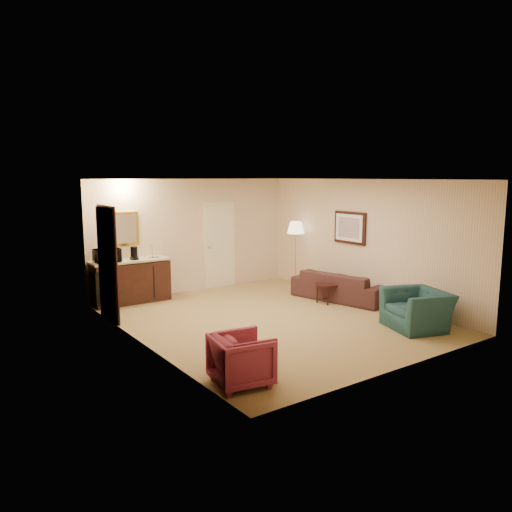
% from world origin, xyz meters
% --- Properties ---
extents(ground, '(6.00, 6.00, 0.00)m').
position_xyz_m(ground, '(0.00, 0.00, 0.00)').
color(ground, '#9C884F').
rests_on(ground, ground).
extents(room_walls, '(5.02, 6.01, 2.61)m').
position_xyz_m(room_walls, '(-0.10, 0.77, 1.72)').
color(room_walls, beige).
rests_on(room_walls, ground).
extents(wetbar_cabinet, '(1.64, 0.58, 0.92)m').
position_xyz_m(wetbar_cabinet, '(-1.65, 2.72, 0.46)').
color(wetbar_cabinet, black).
rests_on(wetbar_cabinet, ground).
extents(sofa, '(1.08, 2.19, 0.82)m').
position_xyz_m(sofa, '(2.15, 0.32, 0.41)').
color(sofa, black).
rests_on(sofa, ground).
extents(teal_armchair, '(0.98, 1.21, 0.92)m').
position_xyz_m(teal_armchair, '(1.77, -1.95, 0.46)').
color(teal_armchair, '#1C3E46').
rests_on(teal_armchair, ground).
extents(rose_chair_near, '(0.70, 0.74, 0.67)m').
position_xyz_m(rose_chair_near, '(-1.90, -2.00, 0.33)').
color(rose_chair_near, '#8C2D43').
rests_on(rose_chair_near, ground).
extents(rose_chair_far, '(0.77, 0.81, 0.72)m').
position_xyz_m(rose_chair_far, '(-2.09, -2.18, 0.36)').
color(rose_chair_far, '#8C2D43').
rests_on(rose_chair_far, ground).
extents(coffee_table, '(0.78, 0.58, 0.41)m').
position_xyz_m(coffee_table, '(1.80, 0.29, 0.21)').
color(coffee_table, black).
rests_on(coffee_table, ground).
extents(floor_lamp, '(0.44, 0.44, 1.60)m').
position_xyz_m(floor_lamp, '(2.20, 1.92, 0.80)').
color(floor_lamp, gold).
rests_on(floor_lamp, ground).
extents(waste_bin, '(0.29, 0.29, 0.29)m').
position_xyz_m(waste_bin, '(-1.00, 2.65, 0.14)').
color(waste_bin, black).
rests_on(waste_bin, ground).
extents(microwave, '(0.51, 0.29, 0.34)m').
position_xyz_m(microwave, '(-2.15, 2.68, 1.09)').
color(microwave, black).
rests_on(microwave, wetbar_cabinet).
extents(coffee_maker, '(0.17, 0.17, 0.28)m').
position_xyz_m(coffee_maker, '(-1.58, 2.67, 1.06)').
color(coffee_maker, black).
rests_on(coffee_maker, wetbar_cabinet).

